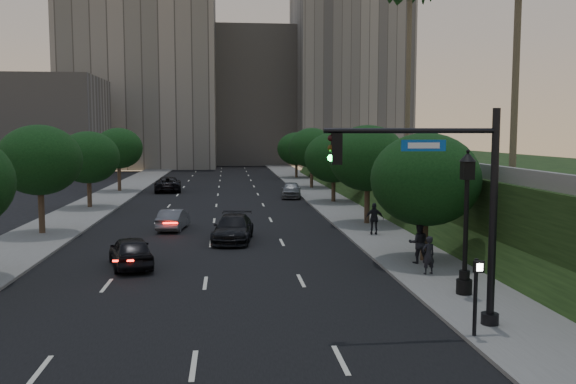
{
  "coord_description": "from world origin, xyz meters",
  "views": [
    {
      "loc": [
        0.95,
        -19.96,
        6.26
      ],
      "look_at": [
        3.64,
        6.9,
        3.6
      ],
      "focal_mm": 38.0,
      "sensor_mm": 36.0,
      "label": 1
    }
  ],
  "objects": [
    {
      "name": "office_block_right",
      "position": [
        24.0,
        96.0,
        18.0
      ],
      "size": [
        20.0,
        22.0,
        36.0
      ],
      "primitive_type": "cube",
      "color": "gray",
      "rests_on": "ground"
    },
    {
      "name": "sedan_mid_left",
      "position": [
        -2.52,
        19.33,
        0.68
      ],
      "size": [
        1.92,
        4.25,
        1.35
      ],
      "primitive_type": "imported",
      "rotation": [
        0.0,
        0.0,
        3.02
      ],
      "color": "#55565B",
      "rests_on": "ground"
    },
    {
      "name": "parapet_wall",
      "position": [
        13.5,
        28.0,
        4.35
      ],
      "size": [
        0.35,
        90.0,
        0.7
      ],
      "primitive_type": "cube",
      "color": "slate",
      "rests_on": "embankment"
    },
    {
      "name": "pedestrian_a",
      "position": [
        9.54,
        5.13,
        0.98
      ],
      "size": [
        0.69,
        0.55,
        1.66
      ],
      "primitive_type": "imported",
      "rotation": [
        0.0,
        0.0,
        3.41
      ],
      "color": "black",
      "rests_on": "sidewalk_right"
    },
    {
      "name": "sedan_near_left",
      "position": [
        -3.54,
        8.46,
        0.74
      ],
      "size": [
        2.82,
        4.65,
        1.48
      ],
      "primitive_type": "imported",
      "rotation": [
        0.0,
        0.0,
        3.4
      ],
      "color": "black",
      "rests_on": "ground"
    },
    {
      "name": "pedestrian_signal",
      "position": [
        8.32,
        -2.82,
        1.57
      ],
      "size": [
        0.3,
        0.33,
        2.5
      ],
      "color": "black",
      "rests_on": "ground"
    },
    {
      "name": "sedan_far_right",
      "position": [
        7.0,
        37.44,
        0.77
      ],
      "size": [
        2.3,
        4.7,
        1.55
      ],
      "primitive_type": "imported",
      "rotation": [
        0.0,
        0.0,
        -0.11
      ],
      "color": "slate",
      "rests_on": "ground"
    },
    {
      "name": "pedestrian_b",
      "position": [
        9.81,
        7.34,
        1.1
      ],
      "size": [
        1.01,
        0.83,
        1.91
      ],
      "primitive_type": "imported",
      "rotation": [
        0.0,
        0.0,
        3.02
      ],
      "color": "black",
      "rests_on": "sidewalk_right"
    },
    {
      "name": "ground",
      "position": [
        0.0,
        0.0,
        0.0
      ],
      "size": [
        160.0,
        160.0,
        0.0
      ],
      "primitive_type": "plane",
      "color": "black",
      "rests_on": "ground"
    },
    {
      "name": "tree_right_c",
      "position": [
        10.3,
        33.0,
        4.02
      ],
      "size": [
        5.2,
        5.2,
        6.24
      ],
      "color": "#38281C",
      "rests_on": "ground"
    },
    {
      "name": "traffic_signal_mast",
      "position": [
        8.16,
        -1.75,
        3.67
      ],
      "size": [
        5.68,
        0.56,
        7.0
      ],
      "color": "black",
      "rests_on": "ground"
    },
    {
      "name": "office_block_left",
      "position": [
        -14.0,
        92.0,
        16.0
      ],
      "size": [
        26.0,
        20.0,
        32.0
      ],
      "primitive_type": "cube",
      "color": "gray",
      "rests_on": "ground"
    },
    {
      "name": "embankment",
      "position": [
        22.0,
        28.0,
        2.0
      ],
      "size": [
        18.0,
        90.0,
        4.0
      ],
      "primitive_type": "cube",
      "color": "black",
      "rests_on": "ground"
    },
    {
      "name": "tree_right_d",
      "position": [
        10.3,
        47.0,
        4.52
      ],
      "size": [
        5.2,
        5.2,
        6.74
      ],
      "color": "#38281C",
      "rests_on": "ground"
    },
    {
      "name": "sidewalk_right",
      "position": [
        10.25,
        30.0,
        0.07
      ],
      "size": [
        4.5,
        140.0,
        0.15
      ],
      "primitive_type": "cube",
      "color": "slate",
      "rests_on": "ground"
    },
    {
      "name": "pedestrian_c",
      "position": [
        9.69,
        15.43,
        1.1
      ],
      "size": [
        1.17,
        0.63,
        1.9
      ],
      "primitive_type": "imported",
      "rotation": [
        0.0,
        0.0,
        2.99
      ],
      "color": "black",
      "rests_on": "sidewalk_right"
    },
    {
      "name": "tree_right_e",
      "position": [
        10.3,
        62.0,
        4.02
      ],
      "size": [
        5.2,
        5.2,
        6.24
      ],
      "color": "#38281C",
      "rests_on": "ground"
    },
    {
      "name": "tree_right_a",
      "position": [
        10.3,
        8.0,
        4.02
      ],
      "size": [
        5.2,
        5.2,
        6.24
      ],
      "color": "#38281C",
      "rests_on": "ground"
    },
    {
      "name": "sedan_near_right",
      "position": [
        1.26,
        14.74,
        0.75
      ],
      "size": [
        2.69,
        5.39,
        1.51
      ],
      "primitive_type": "imported",
      "rotation": [
        0.0,
        0.0,
        -0.11
      ],
      "color": "black",
      "rests_on": "ground"
    },
    {
      "name": "road_surface",
      "position": [
        0.0,
        30.0,
        0.01
      ],
      "size": [
        16.0,
        140.0,
        0.02
      ],
      "primitive_type": "cube",
      "color": "black",
      "rests_on": "ground"
    },
    {
      "name": "tree_right_b",
      "position": [
        10.3,
        20.0,
        4.52
      ],
      "size": [
        5.2,
        5.2,
        6.74
      ],
      "color": "#38281C",
      "rests_on": "ground"
    },
    {
      "name": "office_block_mid",
      "position": [
        6.0,
        102.0,
        13.0
      ],
      "size": [
        22.0,
        18.0,
        26.0
      ],
      "primitive_type": "cube",
      "color": "gray",
      "rests_on": "ground"
    },
    {
      "name": "sidewalk_left",
      "position": [
        -10.25,
        30.0,
        0.07
      ],
      "size": [
        4.5,
        140.0,
        0.15
      ],
      "primitive_type": "cube",
      "color": "slate",
      "rests_on": "ground"
    },
    {
      "name": "sedan_far_left",
      "position": [
        -5.28,
        44.85,
        0.8
      ],
      "size": [
        3.09,
        5.95,
        1.6
      ],
      "primitive_type": "imported",
      "rotation": [
        0.0,
        0.0,
        3.22
      ],
      "color": "black",
      "rests_on": "ground"
    },
    {
      "name": "office_block_filler",
      "position": [
        -26.0,
        70.0,
        7.0
      ],
      "size": [
        18.0,
        16.0,
        14.0
      ],
      "primitive_type": "cube",
      "color": "gray",
      "rests_on": "ground"
    },
    {
      "name": "street_lamp",
      "position": [
        9.85,
        1.86,
        2.63
      ],
      "size": [
        0.64,
        0.64,
        5.62
      ],
      "color": "black",
      "rests_on": "ground"
    },
    {
      "name": "tree_left_b",
      "position": [
        -10.3,
        18.0,
        4.58
      ],
      "size": [
        5.0,
        5.0,
        6.71
      ],
      "color": "#38281C",
      "rests_on": "ground"
    },
    {
      "name": "tree_left_c",
      "position": [
        -10.3,
        31.0,
        4.21
      ],
      "size": [
        5.0,
        5.0,
        6.34
      ],
      "color": "#38281C",
      "rests_on": "ground"
    },
    {
      "name": "tree_left_d",
      "position": [
        -10.3,
        45.0,
        4.58
      ],
      "size": [
        5.0,
        5.0,
        6.71
      ],
      "color": "#38281C",
      "rests_on": "ground"
    }
  ]
}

